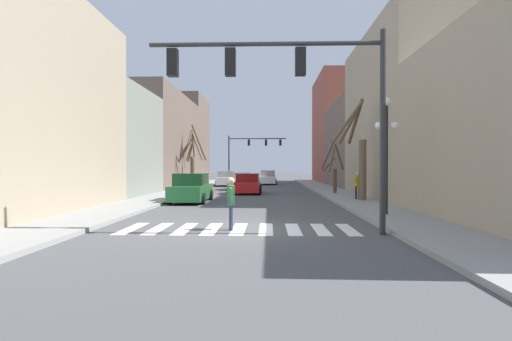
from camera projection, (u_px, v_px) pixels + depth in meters
The scene contains 20 objects.
ground_plane at pixel (239, 229), 13.26m from camera, with size 240.00×240.00×0.00m, color #4C4C4F.
sidewalk_left at pixel (62, 226), 13.45m from camera, with size 2.62×90.00×0.15m.
sidewalk_right at pixel (422, 227), 13.06m from camera, with size 2.62×90.00×0.15m.
building_row_left at pixel (130, 134), 32.48m from camera, with size 6.00×48.71×11.00m.
building_row_right at pixel (374, 130), 35.24m from camera, with size 6.00×51.31×13.70m.
crosswalk_stripes at pixel (239, 229), 13.23m from camera, with size 7.65×2.60×0.01m.
traffic_signal_near at pixel (294, 83), 12.13m from camera, with size 7.21×0.28×6.22m.
traffic_signal_far at pixel (250, 147), 54.17m from camera, with size 7.87×0.28×6.28m.
street_lamp_right_corner at pixel (387, 132), 16.03m from camera, with size 0.95×0.36×4.72m.
car_at_intersection at pixel (268, 178), 46.52m from camera, with size 2.03×4.56×1.64m.
car_parked_left_far at pixel (248, 184), 30.58m from camera, with size 2.08×4.42×1.56m.
car_parked_left_mid at pixel (191, 189), 23.25m from camera, with size 2.08×4.77×1.68m.
car_driving_away_lane at pixel (241, 181), 35.80m from camera, with size 2.11×4.18×1.57m.
car_parked_right_near at pixel (227, 179), 42.81m from camera, with size 2.13×4.54×1.57m.
pedestrian_waiting_at_curb at pixel (231, 199), 13.03m from camera, with size 0.25×0.74×1.72m.
pedestrian_on_left_sidewalk at pixel (358, 183), 23.66m from camera, with size 0.61×0.48×1.62m.
street_tree_left_far at pixel (192, 158), 38.04m from camera, with size 2.63×2.64×5.97m.
street_tree_left_mid at pixel (359, 154), 23.07m from camera, with size 2.12×2.51×5.88m.
street_tree_right_far at pixel (192, 164), 35.72m from camera, with size 2.64×2.14×4.79m.
street_tree_left_near at pixel (334, 170), 29.04m from camera, with size 1.78×2.08×3.97m.
Camera 1 is at (0.99, -13.21, 2.07)m, focal length 28.00 mm.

